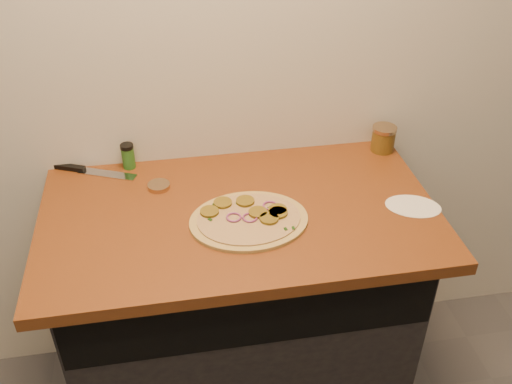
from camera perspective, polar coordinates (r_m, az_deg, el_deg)
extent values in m
cube|color=beige|center=(1.81, -3.53, 16.07)|extent=(4.00, 0.02, 2.70)
cube|color=black|center=(2.07, -1.60, -11.75)|extent=(1.10, 0.60, 0.86)
cube|color=brown|center=(1.74, -1.69, -2.30)|extent=(1.20, 0.70, 0.04)
cylinder|color=tan|center=(1.68, -0.71, -2.86)|extent=(0.35, 0.35, 0.01)
cylinder|color=#CFC988|center=(1.68, -0.72, -2.66)|extent=(0.31, 0.31, 0.00)
cylinder|color=brown|center=(1.73, -3.35, -1.08)|extent=(0.06, 0.06, 0.01)
cylinder|color=brown|center=(1.70, 2.17, -1.79)|extent=(0.06, 0.06, 0.01)
cylinder|color=brown|center=(1.66, 1.32, -2.67)|extent=(0.06, 0.06, 0.01)
cylinder|color=brown|center=(1.73, -1.09, -0.91)|extent=(0.06, 0.06, 0.01)
cylinder|color=brown|center=(1.69, 0.19, -2.04)|extent=(0.06, 0.06, 0.01)
cylinder|color=brown|center=(1.69, 2.23, -2.09)|extent=(0.06, 0.06, 0.01)
cylinder|color=brown|center=(1.70, -4.67, -1.97)|extent=(0.06, 0.06, 0.01)
torus|color=#792D64|center=(1.67, -0.61, -2.57)|extent=(0.05, 0.05, 0.01)
torus|color=#792D64|center=(1.72, 1.41, -1.36)|extent=(0.05, 0.05, 0.01)
torus|color=#792D64|center=(1.67, -2.24, -2.54)|extent=(0.05, 0.05, 0.01)
cube|color=black|center=(1.67, -4.62, -2.77)|extent=(0.01, 0.01, 0.00)
cube|color=black|center=(1.71, 1.35, -1.62)|extent=(0.01, 0.01, 0.00)
cube|color=black|center=(1.71, 2.28, -1.60)|extent=(0.01, 0.02, 0.00)
cube|color=black|center=(1.72, -0.92, -1.26)|extent=(0.02, 0.01, 0.00)
cube|color=black|center=(1.64, 3.75, -3.60)|extent=(0.01, 0.01, 0.00)
cube|color=black|center=(1.73, -1.81, -1.12)|extent=(0.01, 0.01, 0.00)
cube|color=black|center=(1.72, -3.52, -1.46)|extent=(0.01, 0.01, 0.00)
cube|color=black|center=(1.73, -4.16, -1.23)|extent=(0.01, 0.01, 0.00)
cube|color=black|center=(1.63, 2.98, -3.71)|extent=(0.01, 0.01, 0.00)
cube|color=#B7BAC1|center=(1.95, -14.65, 1.75)|extent=(0.20, 0.11, 0.00)
cube|color=black|center=(2.01, -18.14, 2.35)|extent=(0.11, 0.06, 0.02)
cylinder|color=tan|center=(1.85, -9.69, 0.60)|extent=(0.09, 0.09, 0.02)
cylinder|color=maroon|center=(2.05, 12.59, 5.07)|extent=(0.08, 0.08, 0.08)
cylinder|color=tan|center=(2.03, 12.75, 6.19)|extent=(0.08, 0.08, 0.01)
cylinder|color=#27601E|center=(1.96, -12.65, 3.36)|extent=(0.04, 0.04, 0.07)
cylinder|color=black|center=(1.93, -12.81, 4.46)|extent=(0.04, 0.04, 0.01)
cylinder|color=silver|center=(1.81, 15.43, -1.38)|extent=(0.22, 0.22, 0.00)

